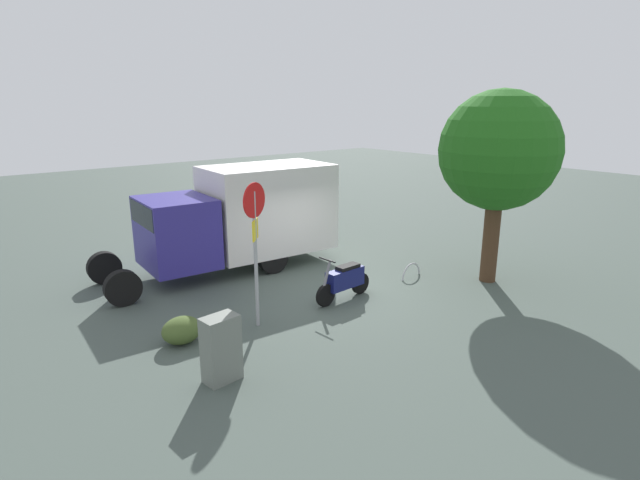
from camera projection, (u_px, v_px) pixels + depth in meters
ground_plane at (333, 290)px, 13.52m from camera, size 60.00×60.00×0.00m
box_truck_near at (240, 215)px, 14.88m from camera, size 7.09×2.67×3.02m
motorcycle at (345, 280)px, 12.75m from camera, size 1.81×0.55×1.20m
stop_sign at (255, 232)px, 10.82m from camera, size 0.71×0.33×3.24m
street_tree at (499, 152)px, 13.27m from camera, size 3.16×3.16×5.20m
utility_cabinet at (221, 349)px, 9.00m from camera, size 0.68×0.46×1.23m
bike_rack_hoop at (411, 277)px, 14.50m from camera, size 0.85×0.13×0.85m
shrub_near_sign at (182, 330)px, 10.49m from camera, size 0.84×0.68×0.57m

